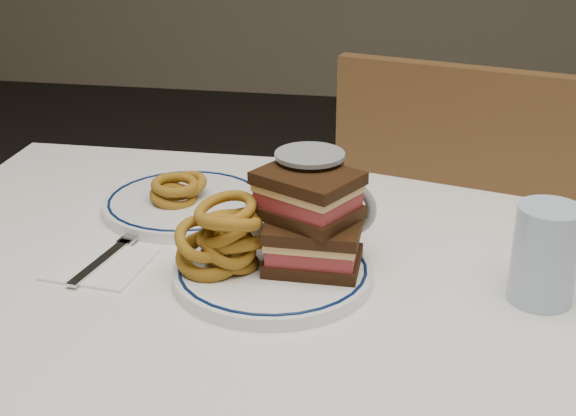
% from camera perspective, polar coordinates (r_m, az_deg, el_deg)
% --- Properties ---
extents(dining_table, '(1.27, 0.87, 0.75)m').
position_cam_1_polar(dining_table, '(1.05, 4.23, -10.43)').
color(dining_table, silver).
rests_on(dining_table, floor).
extents(chair_far, '(0.53, 0.53, 0.94)m').
position_cam_1_polar(chair_far, '(1.52, 12.67, -5.14)').
color(chair_far, '#4E3419').
rests_on(chair_far, floor).
extents(main_plate, '(0.25, 0.25, 0.02)m').
position_cam_1_polar(main_plate, '(0.99, -1.09, -4.57)').
color(main_plate, white).
rests_on(main_plate, dining_table).
extents(reuben_sandwich, '(0.14, 0.13, 0.12)m').
position_cam_1_polar(reuben_sandwich, '(0.97, 1.62, -0.84)').
color(reuben_sandwich, black).
rests_on(reuben_sandwich, main_plate).
extents(onion_rings_main, '(0.12, 0.10, 0.10)m').
position_cam_1_polar(onion_rings_main, '(0.97, -4.55, -2.09)').
color(onion_rings_main, brown).
rests_on(onion_rings_main, main_plate).
extents(ketchup_ramekin, '(0.06, 0.06, 0.04)m').
position_cam_1_polar(ketchup_ramekin, '(1.06, -1.75, -1.12)').
color(ketchup_ramekin, silver).
rests_on(ketchup_ramekin, main_plate).
extents(beer_mug, '(0.13, 0.09, 0.15)m').
position_cam_1_polar(beer_mug, '(1.02, 1.69, 0.15)').
color(beer_mug, black).
rests_on(beer_mug, dining_table).
extents(water_glass, '(0.08, 0.08, 0.12)m').
position_cam_1_polar(water_glass, '(0.97, 17.80, -3.18)').
color(water_glass, '#ABC3DD').
rests_on(water_glass, dining_table).
extents(far_plate, '(0.24, 0.24, 0.02)m').
position_cam_1_polar(far_plate, '(1.20, -7.30, 0.34)').
color(far_plate, white).
rests_on(far_plate, dining_table).
extents(onion_rings_far, '(0.08, 0.10, 0.05)m').
position_cam_1_polar(onion_rings_far, '(1.19, -7.88, 1.36)').
color(onion_rings_far, brown).
rests_on(onion_rings_far, far_plate).
extents(napkin_fork, '(0.13, 0.15, 0.01)m').
position_cam_1_polar(napkin_fork, '(1.06, -13.13, -3.85)').
color(napkin_fork, white).
rests_on(napkin_fork, dining_table).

